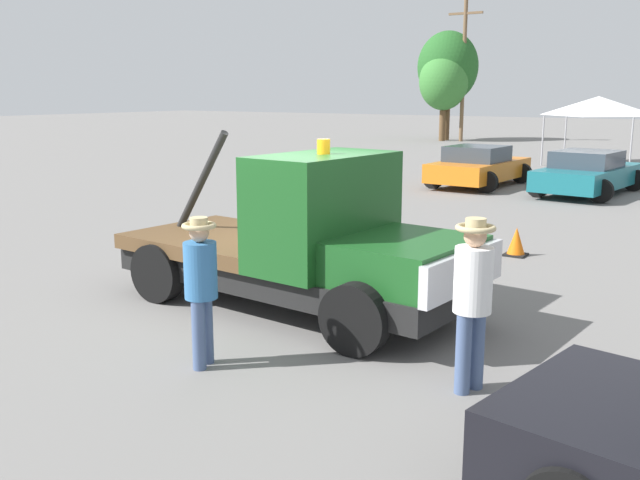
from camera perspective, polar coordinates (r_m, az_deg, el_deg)
name	(u,v)px	position (r m, az deg, el deg)	size (l,w,h in m)	color
ground_plane	(292,306)	(10.48, -2.29, -5.32)	(160.00, 160.00, 0.00)	slate
tow_truck	(309,246)	(10.02, -0.85, -0.46)	(5.60, 2.58, 2.51)	black
person_near_truck	(473,291)	(7.46, 12.12, -4.00)	(0.41, 0.41, 1.84)	#475B84
person_at_hood	(201,280)	(8.07, -9.51, -3.16)	(0.38, 0.38, 1.73)	#475B84
parked_car_orange	(479,166)	(24.30, 12.57, 5.76)	(2.64, 4.44, 1.34)	orange
parked_car_teal	(588,173)	(23.25, 20.64, 5.03)	(2.79, 4.86, 1.34)	#196670
canopy_tent_white	(598,106)	(33.08, 21.38, 9.95)	(3.59, 3.59, 2.89)	#9E9EA3
tree_left	(444,82)	(46.44, 9.87, 12.37)	(3.08, 3.08, 5.50)	brown
tree_center	(448,67)	(47.30, 10.19, 13.45)	(3.84, 3.84, 6.86)	brown
traffic_cone	(516,243)	(14.10, 15.43, -0.21)	(0.40, 0.40, 0.55)	black
utility_pole	(464,65)	(46.30, 11.42, 13.54)	(2.20, 0.24, 8.83)	brown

